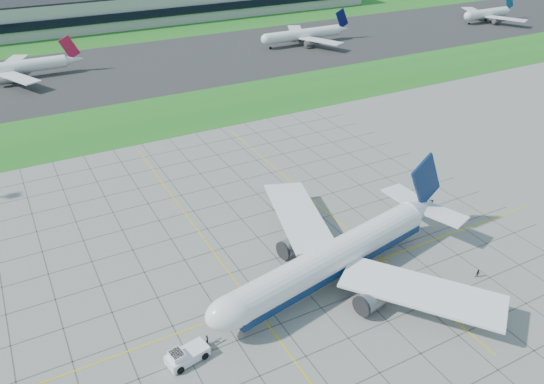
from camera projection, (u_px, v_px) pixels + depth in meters
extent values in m
plane|color=gray|center=(297.00, 282.00, 97.26)|extent=(1400.00, 1400.00, 0.00)
cube|color=#1E601B|center=(151.00, 118.00, 165.85)|extent=(700.00, 35.00, 0.04)
cube|color=#383838|center=(109.00, 71.00, 207.77)|extent=(700.00, 75.00, 0.04)
cube|color=#1E601B|center=(61.00, 18.00, 291.63)|extent=(700.00, 145.00, 0.04)
cube|color=#474744|center=(9.00, 338.00, 85.13)|extent=(0.18, 130.00, 0.02)
cube|color=#474744|center=(61.00, 321.00, 88.42)|extent=(0.18, 130.00, 0.02)
cube|color=#474744|center=(109.00, 305.00, 91.71)|extent=(0.18, 130.00, 0.02)
cube|color=#474744|center=(154.00, 291.00, 95.00)|extent=(0.18, 130.00, 0.02)
cube|color=#474744|center=(196.00, 277.00, 98.29)|extent=(0.18, 130.00, 0.02)
cube|color=#474744|center=(235.00, 265.00, 101.58)|extent=(0.18, 130.00, 0.02)
cube|color=#474744|center=(272.00, 253.00, 104.87)|extent=(0.18, 130.00, 0.02)
cube|color=#474744|center=(306.00, 242.00, 108.16)|extent=(0.18, 130.00, 0.02)
cube|color=#474744|center=(339.00, 231.00, 111.45)|extent=(0.18, 130.00, 0.02)
cube|color=#474744|center=(369.00, 221.00, 114.74)|extent=(0.18, 130.00, 0.02)
cube|color=#474744|center=(398.00, 212.00, 118.03)|extent=(0.18, 130.00, 0.02)
cube|color=#474744|center=(425.00, 203.00, 121.32)|extent=(0.18, 130.00, 0.02)
cube|color=#474744|center=(451.00, 195.00, 124.61)|extent=(0.18, 130.00, 0.02)
cube|color=#474744|center=(380.00, 373.00, 78.96)|extent=(110.00, 0.18, 0.02)
cube|color=#474744|center=(348.00, 338.00, 85.05)|extent=(110.00, 0.18, 0.02)
cube|color=#474744|center=(321.00, 308.00, 91.15)|extent=(110.00, 0.18, 0.02)
cube|color=#474744|center=(297.00, 281.00, 97.25)|extent=(110.00, 0.18, 0.02)
cube|color=#474744|center=(277.00, 258.00, 103.35)|extent=(110.00, 0.18, 0.02)
cube|color=#474744|center=(258.00, 237.00, 109.45)|extent=(110.00, 0.18, 0.02)
cube|color=#474744|center=(241.00, 219.00, 115.54)|extent=(110.00, 0.18, 0.02)
cube|color=#474744|center=(226.00, 202.00, 121.64)|extent=(110.00, 0.18, 0.02)
cube|color=#474744|center=(213.00, 187.00, 127.74)|extent=(110.00, 0.18, 0.02)
cube|color=#474744|center=(200.00, 174.00, 133.84)|extent=(110.00, 0.18, 0.02)
cube|color=#474744|center=(189.00, 161.00, 139.94)|extent=(110.00, 0.18, 0.02)
cube|color=#474744|center=(179.00, 150.00, 146.04)|extent=(110.00, 0.18, 0.02)
cube|color=#DCBF0B|center=(303.00, 288.00, 95.72)|extent=(120.00, 0.25, 0.03)
cube|color=#DCBF0B|center=(206.00, 241.00, 108.38)|extent=(0.25, 100.00, 0.03)
cube|color=#DCBF0B|center=(321.00, 207.00, 119.90)|extent=(0.25, 100.00, 0.03)
cube|color=#B7B7B2|center=(143.00, 5.00, 285.28)|extent=(260.00, 42.00, 15.00)
cube|color=black|center=(156.00, 14.00, 269.14)|extent=(260.00, 1.00, 4.00)
cylinder|color=white|center=(332.00, 257.00, 94.82)|extent=(44.25, 14.10, 5.74)
cube|color=#071F4A|center=(332.00, 265.00, 95.73)|extent=(44.18, 13.73, 1.53)
ellipsoid|color=white|center=(233.00, 311.00, 82.72)|extent=(10.11, 7.40, 5.74)
cube|color=black|center=(221.00, 315.00, 81.32)|extent=(2.65, 3.41, 0.57)
cone|color=white|center=(420.00, 209.00, 108.62)|extent=(8.55, 6.82, 5.45)
cube|color=#071F4A|center=(426.00, 180.00, 105.68)|extent=(10.32, 2.48, 12.20)
cube|color=white|center=(299.00, 215.00, 108.69)|extent=(15.21, 28.08, 0.93)
cube|color=white|center=(422.00, 291.00, 88.23)|extent=(23.02, 26.54, 0.93)
cylinder|color=slate|center=(295.00, 245.00, 102.97)|extent=(6.80, 4.76, 3.63)
cylinder|color=slate|center=(374.00, 299.00, 89.54)|extent=(6.80, 4.76, 3.63)
cylinder|color=gray|center=(246.00, 324.00, 86.09)|extent=(0.40, 0.40, 2.49)
cylinder|color=black|center=(246.00, 327.00, 86.45)|extent=(1.12, 0.67, 1.05)
cylinder|color=black|center=(337.00, 260.00, 101.86)|extent=(1.44, 1.37, 1.24)
cylinder|color=black|center=(361.00, 276.00, 97.77)|extent=(1.44, 1.37, 1.24)
cube|color=white|center=(187.00, 355.00, 80.66)|extent=(6.96, 4.23, 1.52)
cube|color=white|center=(177.00, 356.00, 79.17)|extent=(2.37, 2.71, 1.19)
cube|color=black|center=(177.00, 355.00, 79.06)|extent=(2.12, 2.46, 0.76)
cube|color=gray|center=(213.00, 342.00, 83.39)|extent=(3.23, 0.82, 0.19)
cylinder|color=black|center=(171.00, 359.00, 80.60)|extent=(1.27, 0.76, 1.19)
cylinder|color=black|center=(180.00, 370.00, 78.72)|extent=(1.27, 0.76, 1.19)
cylinder|color=black|center=(195.00, 345.00, 82.98)|extent=(1.27, 0.76, 1.19)
cylinder|color=black|center=(205.00, 356.00, 81.10)|extent=(1.27, 0.76, 1.19)
imported|color=black|center=(207.00, 340.00, 83.56)|extent=(0.66, 0.78, 1.80)
imported|color=black|center=(478.00, 274.00, 97.89)|extent=(1.05, 1.00, 1.71)
cylinder|color=white|center=(6.00, 69.00, 196.03)|extent=(42.56, 4.80, 4.80)
cube|color=#B41439|center=(69.00, 47.00, 203.26)|extent=(7.46, 0.40, 9.15)
cube|color=white|center=(12.00, 62.00, 206.03)|extent=(13.89, 20.66, 0.40)
cube|color=white|center=(18.00, 78.00, 189.26)|extent=(13.89, 20.66, 0.40)
cylinder|color=black|center=(18.00, 76.00, 201.17)|extent=(1.00, 1.00, 1.00)
cylinder|color=black|center=(19.00, 79.00, 197.81)|extent=(1.00, 1.00, 1.00)
cylinder|color=white|center=(303.00, 34.00, 241.60)|extent=(38.01, 4.80, 4.80)
cube|color=#060A41|center=(342.00, 18.00, 247.79)|extent=(7.46, 0.40, 9.15)
cube|color=white|center=(296.00, 30.00, 251.47)|extent=(13.89, 20.66, 0.40)
cube|color=white|center=(321.00, 41.00, 234.70)|extent=(13.89, 20.66, 0.40)
cylinder|color=black|center=(306.00, 41.00, 246.58)|extent=(1.00, 1.00, 1.00)
cylinder|color=black|center=(311.00, 43.00, 243.23)|extent=(1.00, 1.00, 1.00)
cylinder|color=white|center=(487.00, 13.00, 281.41)|extent=(27.49, 4.80, 4.80)
cube|color=navy|center=(509.00, 1.00, 285.20)|extent=(7.46, 0.40, 9.15)
cube|color=white|center=(474.00, 11.00, 290.98)|extent=(13.89, 20.66, 0.40)
cube|color=white|center=(506.00, 19.00, 274.21)|extent=(13.89, 20.66, 0.40)
cylinder|color=black|center=(486.00, 20.00, 286.03)|extent=(1.00, 1.00, 1.00)
cylinder|color=black|center=(492.00, 22.00, 282.68)|extent=(1.00, 1.00, 1.00)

